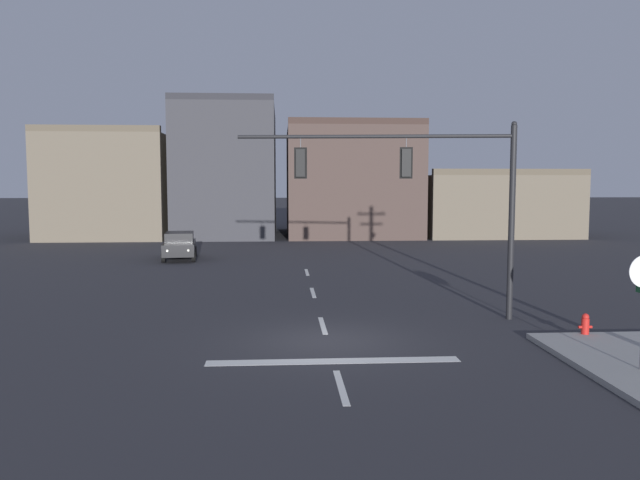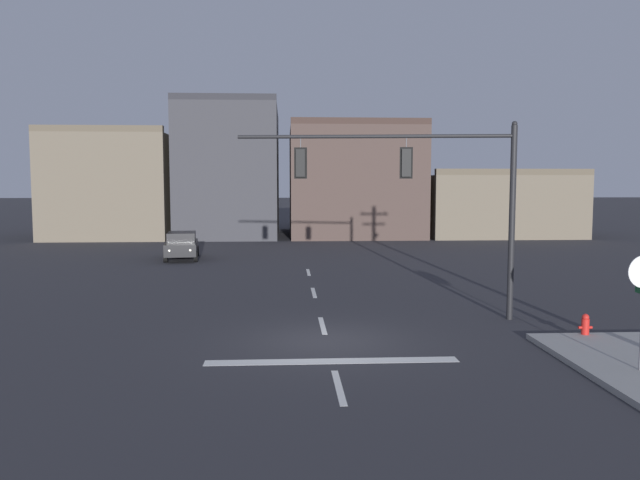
{
  "view_description": "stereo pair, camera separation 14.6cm",
  "coord_description": "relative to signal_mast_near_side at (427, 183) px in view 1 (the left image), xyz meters",
  "views": [
    {
      "loc": [
        -1.3,
        -17.24,
        4.42
      ],
      "look_at": [
        -0.01,
        3.26,
        2.6
      ],
      "focal_mm": 34.87,
      "sensor_mm": 36.0,
      "label": 1
    },
    {
      "loc": [
        -1.15,
        -17.25,
        4.42
      ],
      "look_at": [
        -0.01,
        3.26,
        2.6
      ],
      "focal_mm": 34.87,
      "sensor_mm": 36.0,
      "label": 2
    }
  ],
  "objects": [
    {
      "name": "stop_bar_paint",
      "position": [
        -3.48,
        -4.88,
        -4.49
      ],
      "size": [
        6.4,
        0.5,
        0.01
      ],
      "primitive_type": "cube",
      "color": "silver",
      "rests_on": "ground"
    },
    {
      "name": "lane_centreline",
      "position": [
        -3.48,
        -0.88,
        -4.49
      ],
      "size": [
        0.16,
        26.4,
        0.01
      ],
      "color": "silver",
      "rests_on": "ground"
    },
    {
      "name": "building_row",
      "position": [
        -4.17,
        35.12,
        -0.09
      ],
      "size": [
        44.17,
        13.97,
        11.45
      ],
      "color": "#665B4C",
      "rests_on": "ground"
    },
    {
      "name": "fire_hydrant",
      "position": [
        3.94,
        -3.08,
        -4.17
      ],
      "size": [
        0.4,
        0.3,
        0.75
      ],
      "color": "red",
      "rests_on": "ground"
    },
    {
      "name": "signal_mast_near_side",
      "position": [
        0.0,
        0.0,
        0.0
      ],
      "size": [
        9.04,
        1.13,
        6.48
      ],
      "color": "black",
      "rests_on": "ground"
    },
    {
      "name": "car_lot_nearside",
      "position": [
        -10.83,
        17.18,
        -3.64
      ],
      "size": [
        2.31,
        4.6,
        1.61
      ],
      "color": "black",
      "rests_on": "ground"
    },
    {
      "name": "ground_plane",
      "position": [
        -3.48,
        -2.88,
        -4.5
      ],
      "size": [
        400.0,
        400.0,
        0.0
      ],
      "primitive_type": "plane",
      "color": "#2B2B30"
    }
  ]
}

